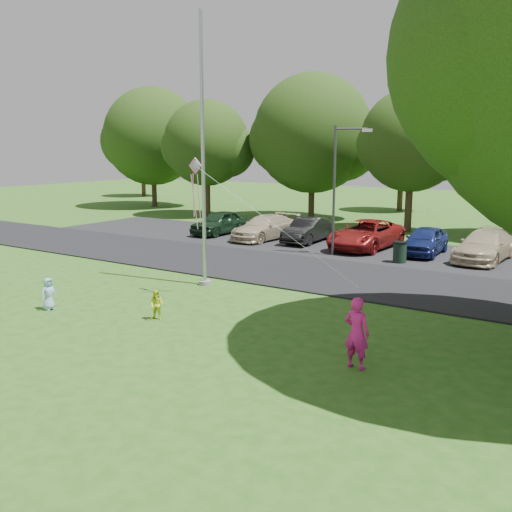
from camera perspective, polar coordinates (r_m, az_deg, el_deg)
The scene contains 12 objects.
ground at distance 16.22m, azimuth -6.36°, elevation -7.98°, with size 120.00×120.00×0.00m, color #285817.
park_road at distance 23.57m, azimuth 7.71°, elevation -1.96°, with size 60.00×6.00×0.06m, color black.
parking_strip at distance 29.46m, azimuth 13.20°, elevation 0.42°, with size 42.00×7.00×0.06m, color black.
flagpole at distance 21.47m, azimuth -5.29°, elevation 8.00°, with size 0.50×0.50×10.00m.
street_lamp at distance 27.47m, azimuth 8.36°, elevation 7.63°, with size 1.67×0.79×6.20m.
trash_can at distance 26.60m, azimuth 14.18°, elevation 0.33°, with size 0.64×0.64×1.02m.
tree_row at distance 36.95m, azimuth 20.74°, elevation 10.93°, with size 64.35×11.94×10.88m.
parked_cars at distance 29.33m, azimuth 13.27°, elevation 1.81°, with size 23.11×5.50×1.47m.
woman at distance 13.85m, azimuth 10.03°, elevation -7.58°, with size 0.64×0.42×1.76m, color #DC1D85.
child_yellow at distance 17.72m, azimuth -9.90°, elevation -4.84°, with size 0.46×0.36×0.95m, color yellow.
child_blue at distance 19.71m, azimuth -20.03°, elevation -3.57°, with size 0.52×0.34×1.07m, color #95BDE4.
kite at distance 19.57m, azimuth -5.71°, elevation 7.47°, with size 7.72×3.44×2.89m.
Camera 1 is at (9.86, -11.78, 5.21)m, focal length 40.00 mm.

